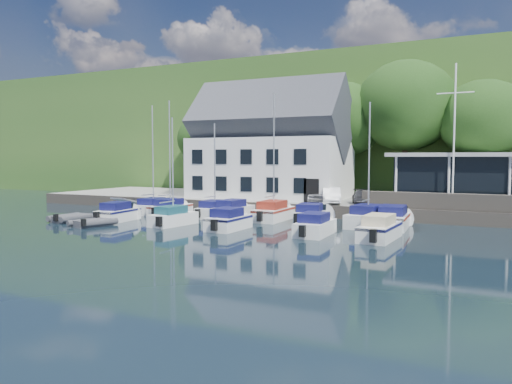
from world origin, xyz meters
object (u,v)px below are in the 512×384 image
Objects in this scene: flagpole at (454,137)px; boat_r2_0 at (118,211)px; car_white at (332,195)px; boat_r2_4 at (380,227)px; car_blue at (413,197)px; boat_r1_6 at (369,158)px; boat_r1_5 at (311,213)px; boat_r2_3 at (315,224)px; car_dgrey at (363,197)px; boat_r1_0 at (153,165)px; boat_r1_3 at (233,209)px; car_silver at (319,194)px; boat_r1_4 at (274,159)px; boat_r1_2 at (215,165)px; boat_r1_7 at (393,217)px; boat_r2_1 at (173,165)px; dinghy_1 at (93,221)px; boat_r2_2 at (229,219)px; boat_r1_1 at (170,163)px; dinghy_0 at (70,217)px; club_pavilion at (480,179)px; harbor_building at (270,151)px.

boat_r2_0 is at bearing -156.81° from flagpole.
boat_r2_4 is at bearing -77.86° from car_white.
car_blue is 0.44× the size of boat_r1_6.
boat_r2_4 is (1.77, -4.79, -3.99)m from boat_r1_6.
car_blue reaches higher than boat_r1_5.
car_blue is at bearing 68.57° from boat_r2_3.
flagpole reaches higher than car_white.
boat_r1_0 reaches higher than car_dgrey.
car_silver is at bearing 51.55° from boat_r1_3.
boat_r1_4 is 12.28m from boat_r2_0.
car_white is at bearing 123.58° from boat_r2_4.
boat_r1_2 reaches higher than car_white.
boat_r2_1 is (-14.16, -5.13, 3.44)m from boat_r1_7.
car_blue reaches higher than dinghy_1.
boat_r2_2 is (-3.73, -5.57, 0.02)m from boat_r1_5.
boat_r1_1 is at bearing 159.67° from boat_r2_3.
boat_r1_0 is 20.93m from boat_r2_4.
boat_r2_0 is at bearing -104.60° from boat_r1_1.
dinghy_1 is (-22.25, -12.53, -5.87)m from flagpole.
boat_r2_0 is 1.79× the size of dinghy_0.
boat_r2_2 is (-3.75, -10.60, -0.93)m from car_white.
boat_r1_7 is (7.25, -6.21, -0.88)m from car_silver.
boat_r1_2 is 15.43m from boat_r2_4.
boat_r1_4 is 3.08× the size of dinghy_0.
club_pavilion is at bearing 52.37° from dinghy_1.
club_pavilion is at bearing 32.67° from dinghy_0.
harbor_building is at bearing 93.07° from boat_r2_1.
boat_r1_3 is at bearing -154.91° from club_pavilion.
boat_r1_4 reaches higher than boat_r2_4.
boat_r2_0 is at bearing -176.74° from boat_r2_4.
boat_r1_7 is at bearing 94.81° from boat_r2_4.
boat_r2_1 reaches higher than car_silver.
boat_r2_1 reaches higher than boat_r2_4.
boat_r2_3 is at bearing 28.68° from dinghy_1.
boat_r2_1 is at bearing -131.17° from car_blue.
boat_r1_3 reaches higher than boat_r1_5.
car_dgrey is at bearing -156.38° from car_blue.
boat_r1_1 reaches higher than boat_r2_2.
boat_r2_4 is 22.50m from dinghy_0.
boat_r1_0 is 8.94m from dinghy_1.
flagpole reaches higher than club_pavilion.
car_dgrey is 1.41× the size of dinghy_1.
boat_r2_2 is at bearing 33.66° from dinghy_1.
boat_r1_1 is 1.67× the size of boat_r2_2.
boat_r1_0 is 5.91m from boat_r1_2.
boat_r1_4 is at bearing -114.62° from car_silver.
car_blue is 0.77× the size of boat_r2_0.
flagpole is 11.53m from boat_r2_4.
dinghy_0 is (-20.66, -6.49, -4.38)m from boat_r1_6.
boat_r1_0 is 18.24m from boat_r1_6.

